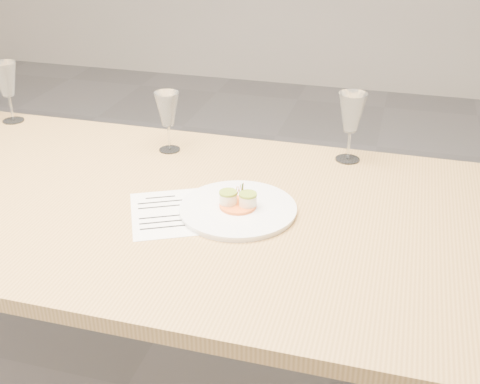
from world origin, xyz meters
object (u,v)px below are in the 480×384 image
(dinner_plate, at_px, (238,208))
(wine_glass_2, at_px, (167,110))
(dining_table, at_px, (107,213))
(wine_glass_1, at_px, (6,80))
(recipe_sheet, at_px, (169,213))
(wine_glass_3, at_px, (352,114))

(dinner_plate, bearing_deg, wine_glass_2, 134.50)
(dining_table, distance_m, wine_glass_1, 0.76)
(dinner_plate, xyz_separation_m, wine_glass_2, (-0.33, 0.33, 0.13))
(dining_table, height_order, wine_glass_1, wine_glass_1)
(wine_glass_1, height_order, wine_glass_2, wine_glass_1)
(wine_glass_1, bearing_deg, recipe_sheet, -30.98)
(dining_table, height_order, dinner_plate, dinner_plate)
(dinner_plate, distance_m, wine_glass_2, 0.49)
(wine_glass_1, distance_m, wine_glass_2, 0.66)
(recipe_sheet, bearing_deg, dinner_plate, -8.65)
(dinner_plate, distance_m, wine_glass_3, 0.50)
(dinner_plate, xyz_separation_m, wine_glass_1, (-0.98, 0.43, 0.14))
(wine_glass_3, bearing_deg, recipe_sheet, -131.51)
(dinner_plate, height_order, recipe_sheet, dinner_plate)
(dinner_plate, distance_m, wine_glass_1, 1.08)
(dining_table, bearing_deg, wine_glass_1, 144.04)
(dinner_plate, bearing_deg, wine_glass_3, 59.72)
(dining_table, xyz_separation_m, wine_glass_3, (0.64, 0.41, 0.22))
(recipe_sheet, height_order, wine_glass_3, wine_glass_3)
(wine_glass_1, bearing_deg, dining_table, -35.96)
(dining_table, relative_size, wine_glass_1, 10.95)
(wine_glass_1, relative_size, wine_glass_3, 1.00)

